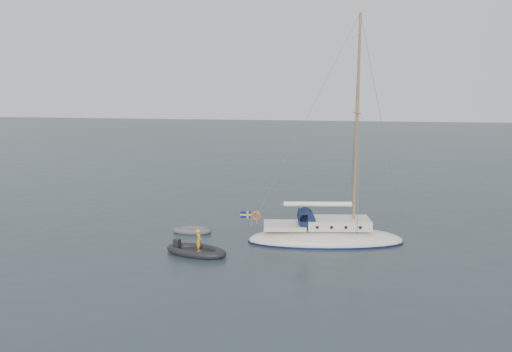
# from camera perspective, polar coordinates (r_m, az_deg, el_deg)

# --- Properties ---
(ground) EXTENTS (300.00, 300.00, 0.00)m
(ground) POSITION_cam_1_polar(r_m,az_deg,el_deg) (30.89, 4.62, -8.15)
(ground) COLOR black
(ground) RESTS_ON ground
(sailboat) EXTENTS (10.28, 3.08, 14.64)m
(sailboat) POSITION_cam_1_polar(r_m,az_deg,el_deg) (31.77, 7.99, -5.64)
(sailboat) COLOR beige
(sailboat) RESTS_ON ground
(dinghy) EXTENTS (2.66, 1.20, 0.38)m
(dinghy) POSITION_cam_1_polar(r_m,az_deg,el_deg) (34.17, -7.31, -6.19)
(dinghy) COLOR #535358
(dinghy) RESTS_ON ground
(rib) EXTENTS (3.88, 1.76, 1.55)m
(rib) POSITION_cam_1_polar(r_m,az_deg,el_deg) (29.71, -6.88, -8.42)
(rib) COLOR black
(rib) RESTS_ON ground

